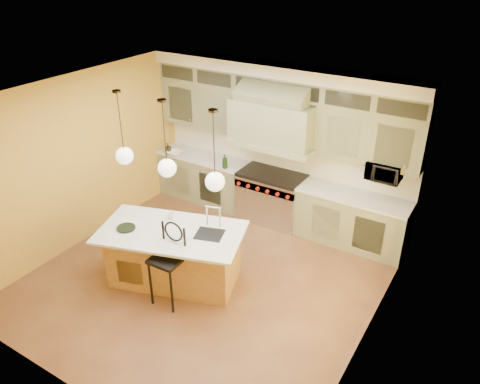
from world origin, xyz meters
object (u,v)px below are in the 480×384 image
Objects in this scene: kitchen_island at (174,254)px; counter_stool at (169,259)px; range at (271,196)px; microwave at (384,171)px.

counter_stool is at bearing -76.77° from kitchen_island.
microwave reaches higher than range.
range is 2.18m from microwave.
microwave is at bearing 3.12° from range.
kitchen_island is 3.56m from microwave.
range is 2.43m from kitchen_island.
kitchen_island reaches higher than counter_stool.
microwave is (2.34, 2.50, 0.98)m from kitchen_island.
microwave reaches higher than kitchen_island.
range is 2.81m from counter_stool.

